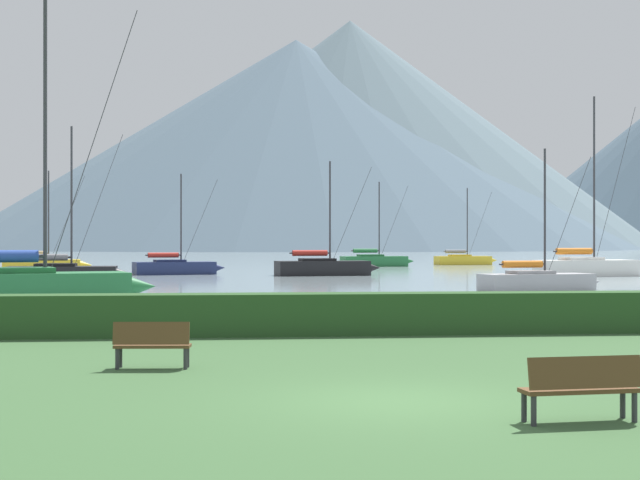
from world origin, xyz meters
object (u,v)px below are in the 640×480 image
Objects in this scene: sailboat_slip_11 at (43,264)px; sailboat_slip_9 at (64,273)px; sailboat_slip_7 at (176,267)px; sailboat_slip_1 at (324,267)px; sailboat_slip_2 at (31,285)px; sailboat_slip_3 at (464,259)px; park_bench_near_path at (152,343)px; sailboat_slip_10 at (375,260)px; sailboat_slip_0 at (588,266)px; sailboat_slip_6 at (538,281)px; park_bench_under_tree at (582,385)px.

sailboat_slip_9 is at bearing -85.48° from sailboat_slip_11.
sailboat_slip_1 is at bearing -31.80° from sailboat_slip_7.
sailboat_slip_2 is 44.08m from sailboat_slip_11.
sailboat_slip_2 is 1.55× the size of sailboat_slip_3.
sailboat_slip_3 is at bearing 76.36° from park_bench_near_path.
sailboat_slip_2 reaches higher than sailboat_slip_11.
sailboat_slip_10 is 5.57× the size of park_bench_near_path.
sailboat_slip_9 is at bearing -133.67° from sailboat_slip_10.
sailboat_slip_9 reaches higher than sailboat_slip_3.
sailboat_slip_1 reaches higher than park_bench_near_path.
sailboat_slip_1 is 0.89× the size of sailboat_slip_9.
sailboat_slip_9 is 6.19× the size of park_bench_near_path.
park_bench_near_path is at bearing -81.33° from sailboat_slip_9.
sailboat_slip_7 is at bearing 155.21° from sailboat_slip_0.
sailboat_slip_11 is 65.67m from park_bench_near_path.
sailboat_slip_3 reaches higher than sailboat_slip_7.
sailboat_slip_3 is at bearing 19.92° from sailboat_slip_10.
sailboat_slip_7 is (-19.57, 27.28, 0.04)m from sailboat_slip_6.
park_bench_under_tree is at bearing -123.64° from sailboat_slip_0.
sailboat_slip_0 reaches higher than sailboat_slip_7.
sailboat_slip_9 reaches higher than park_bench_under_tree.
sailboat_slip_3 is at bearing 78.64° from sailboat_slip_0.
park_bench_under_tree is at bearing -100.87° from sailboat_slip_1.
sailboat_slip_3 is 0.97× the size of sailboat_slip_10.
sailboat_slip_7 reaches higher than park_bench_near_path.
sailboat_slip_6 is 28.43m from sailboat_slip_9.
sailboat_slip_2 is 7.58× the size of park_bench_under_tree.
sailboat_slip_9 is at bearing 102.04° from park_bench_under_tree.
sailboat_slip_7 is 0.90× the size of sailboat_slip_10.
sailboat_slip_11 is (-31.19, 36.32, 0.06)m from sailboat_slip_6.
park_bench_under_tree is (8.64, -61.54, -0.05)m from sailboat_slip_7.
sailboat_slip_10 reaches higher than park_bench_under_tree.
sailboat_slip_9 is 1.12× the size of sailboat_slip_11.
sailboat_slip_6 is 47.88m from sailboat_slip_11.
sailboat_slip_1 is 1.00× the size of sailboat_slip_11.
sailboat_slip_9 is (-1.84, 19.51, -0.15)m from sailboat_slip_2.
sailboat_slip_10 is 78.76m from park_bench_near_path.
sailboat_slip_0 is 1.53× the size of sailboat_slip_10.
sailboat_slip_6 is 0.76× the size of sailboat_slip_9.
sailboat_slip_0 reaches higher than sailboat_slip_11.
sailboat_slip_6 is 0.84× the size of sailboat_slip_10.
sailboat_slip_10 reaches higher than park_bench_near_path.
sailboat_slip_1 is at bearing -126.39° from sailboat_slip_3.
sailboat_slip_2 is (-34.44, -27.59, 0.04)m from sailboat_slip_0.
sailboat_slip_6 is at bearing 1.54° from sailboat_slip_2.
sailboat_slip_7 is at bearing 67.90° from sailboat_slip_2.
sailboat_slip_10 is at bearing -156.17° from sailboat_slip_3.
sailboat_slip_10 is 5.03× the size of park_bench_under_tree.
sailboat_slip_1 is 58.34m from park_bench_under_tree.
sailboat_slip_3 is 4.89× the size of park_bench_under_tree.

